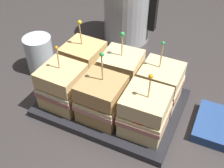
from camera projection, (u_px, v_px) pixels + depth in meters
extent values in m
plane|color=#383333|center=(112.00, 105.00, 0.73)|extent=(6.00, 6.00, 0.00)
cube|color=#232328|center=(112.00, 104.00, 0.73)|extent=(0.35, 0.25, 0.01)
cube|color=#232328|center=(112.00, 101.00, 0.72)|extent=(0.35, 0.25, 0.01)
cube|color=#DBB77A|center=(64.00, 96.00, 0.70)|extent=(0.10, 0.10, 0.04)
cube|color=#B26B60|center=(63.00, 88.00, 0.69)|extent=(0.10, 0.10, 0.01)
cube|color=beige|center=(63.00, 85.00, 0.68)|extent=(0.10, 0.10, 0.01)
cylinder|color=red|center=(58.00, 87.00, 0.66)|extent=(0.05, 0.05, 0.00)
cube|color=#E8C281|center=(61.00, 76.00, 0.66)|extent=(0.10, 0.10, 0.04)
cylinder|color=tan|center=(58.00, 60.00, 0.64)|extent=(0.00, 0.00, 0.07)
sphere|color=orange|center=(56.00, 48.00, 0.61)|extent=(0.01, 0.01, 0.01)
cube|color=tan|center=(103.00, 109.00, 0.67)|extent=(0.10, 0.10, 0.04)
cube|color=tan|center=(103.00, 102.00, 0.65)|extent=(0.10, 0.10, 0.01)
cube|color=beige|center=(103.00, 98.00, 0.64)|extent=(0.10, 0.10, 0.01)
cylinder|color=red|center=(99.00, 100.00, 0.63)|extent=(0.06, 0.06, 0.00)
cube|color=tan|center=(103.00, 89.00, 0.63)|extent=(0.10, 0.10, 0.04)
cylinder|color=tan|center=(102.00, 69.00, 0.60)|extent=(0.00, 0.01, 0.08)
sphere|color=green|center=(102.00, 54.00, 0.57)|extent=(0.01, 0.01, 0.01)
cube|color=beige|center=(144.00, 122.00, 0.64)|extent=(0.10, 0.10, 0.04)
cube|color=tan|center=(145.00, 115.00, 0.62)|extent=(0.10, 0.10, 0.01)
cube|color=beige|center=(145.00, 111.00, 0.61)|extent=(0.10, 0.10, 0.01)
cylinder|color=red|center=(143.00, 114.00, 0.60)|extent=(0.06, 0.06, 0.00)
cube|color=beige|center=(146.00, 102.00, 0.59)|extent=(0.10, 0.10, 0.04)
cylinder|color=tan|center=(149.00, 89.00, 0.56)|extent=(0.00, 0.01, 0.07)
sphere|color=orange|center=(151.00, 76.00, 0.54)|extent=(0.01, 0.01, 0.01)
cube|color=tan|center=(85.00, 72.00, 0.78)|extent=(0.10, 0.10, 0.04)
cube|color=#B26B60|center=(84.00, 64.00, 0.76)|extent=(0.10, 0.10, 0.01)
cube|color=beige|center=(84.00, 61.00, 0.76)|extent=(0.10, 0.10, 0.01)
cylinder|color=red|center=(80.00, 62.00, 0.74)|extent=(0.08, 0.08, 0.00)
cube|color=#E0B771|center=(83.00, 52.00, 0.74)|extent=(0.10, 0.10, 0.04)
cylinder|color=tan|center=(81.00, 35.00, 0.71)|extent=(0.00, 0.01, 0.08)
sphere|color=yellow|center=(80.00, 22.00, 0.69)|extent=(0.01, 0.01, 0.01)
cube|color=beige|center=(121.00, 82.00, 0.75)|extent=(0.10, 0.10, 0.04)
cube|color=tan|center=(121.00, 74.00, 0.73)|extent=(0.10, 0.10, 0.01)
cube|color=beige|center=(121.00, 71.00, 0.72)|extent=(0.10, 0.10, 0.01)
cylinder|color=red|center=(118.00, 72.00, 0.71)|extent=(0.06, 0.06, 0.00)
cube|color=beige|center=(121.00, 62.00, 0.70)|extent=(0.10, 0.10, 0.04)
cylinder|color=tan|center=(123.00, 47.00, 0.67)|extent=(0.00, 0.00, 0.07)
sphere|color=green|center=(124.00, 34.00, 0.65)|extent=(0.01, 0.01, 0.01)
cube|color=beige|center=(159.00, 94.00, 0.71)|extent=(0.10, 0.10, 0.04)
cube|color=#B26B60|center=(160.00, 86.00, 0.69)|extent=(0.10, 0.10, 0.01)
cube|color=beige|center=(160.00, 83.00, 0.69)|extent=(0.10, 0.10, 0.01)
cube|color=beige|center=(162.00, 75.00, 0.67)|extent=(0.10, 0.10, 0.04)
cylinder|color=tan|center=(161.00, 57.00, 0.64)|extent=(0.00, 0.01, 0.08)
sphere|color=green|center=(163.00, 43.00, 0.62)|extent=(0.01, 0.01, 0.01)
cylinder|color=#B7BABF|center=(127.00, 9.00, 0.92)|extent=(0.15, 0.15, 0.22)
cube|color=black|center=(154.00, 11.00, 0.88)|extent=(0.02, 0.02, 0.13)
cylinder|color=silver|center=(40.00, 54.00, 0.81)|extent=(0.08, 0.08, 0.11)
cube|color=navy|center=(223.00, 127.00, 0.66)|extent=(0.13, 0.13, 0.02)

